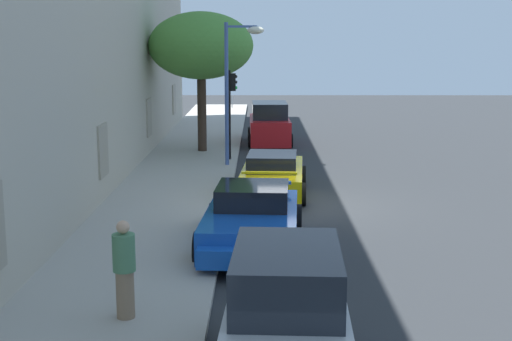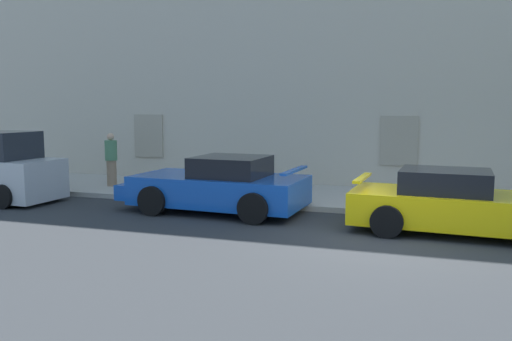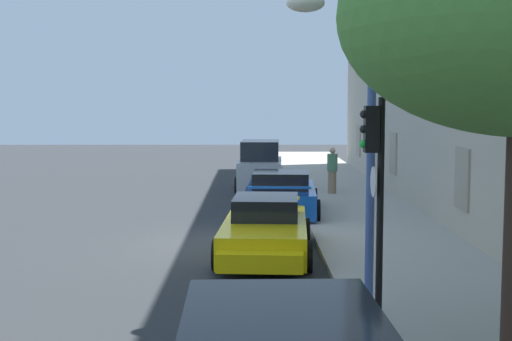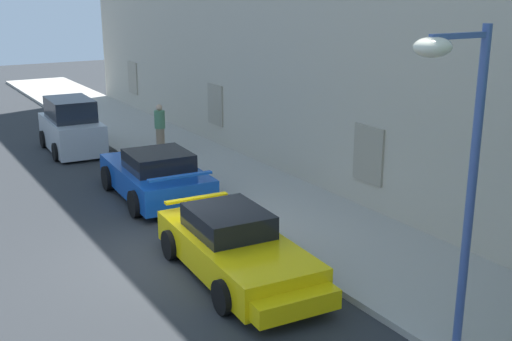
{
  "view_description": "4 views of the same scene",
  "coord_description": "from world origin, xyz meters",
  "px_view_note": "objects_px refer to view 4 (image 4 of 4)",
  "views": [
    {
      "loc": [
        -19.81,
        1.21,
        4.72
      ],
      "look_at": [
        -2.07,
        1.29,
        1.41
      ],
      "focal_mm": 50.06,
      "sensor_mm": 36.0,
      "label": 1
    },
    {
      "loc": [
        0.7,
        -10.47,
        2.62
      ],
      "look_at": [
        -3.12,
        1.26,
        1.09
      ],
      "focal_mm": 36.19,
      "sensor_mm": 36.0,
      "label": 2
    },
    {
      "loc": [
        17.27,
        0.5,
        3.48
      ],
      "look_at": [
        -1.41,
        0.61,
        1.67
      ],
      "focal_mm": 50.39,
      "sensor_mm": 36.0,
      "label": 3
    },
    {
      "loc": [
        12.05,
        -5.11,
        5.74
      ],
      "look_at": [
        0.45,
        1.93,
        1.83
      ],
      "focal_mm": 44.48,
      "sensor_mm": 36.0,
      "label": 4
    }
  ],
  "objects_px": {
    "pedestrian_admiring": "(160,127)",
    "sportscar_yellow_flank": "(238,251)",
    "sportscar_red_lead": "(154,175)",
    "street_lamp": "(456,134)",
    "hatchback_parked": "(72,128)"
  },
  "relations": [
    {
      "from": "sportscar_red_lead",
      "to": "street_lamp",
      "type": "height_order",
      "value": "street_lamp"
    },
    {
      "from": "sportscar_red_lead",
      "to": "hatchback_parked",
      "type": "xyz_separation_m",
      "value": [
        -6.38,
        -0.55,
        0.24
      ]
    },
    {
      "from": "hatchback_parked",
      "to": "pedestrian_admiring",
      "type": "bearing_deg",
      "value": 51.91
    },
    {
      "from": "sportscar_yellow_flank",
      "to": "street_lamp",
      "type": "height_order",
      "value": "street_lamp"
    },
    {
      "from": "sportscar_red_lead",
      "to": "sportscar_yellow_flank",
      "type": "relative_size",
      "value": 0.96
    },
    {
      "from": "hatchback_parked",
      "to": "sportscar_yellow_flank",
      "type": "bearing_deg",
      "value": -0.18
    },
    {
      "from": "sportscar_red_lead",
      "to": "pedestrian_admiring",
      "type": "distance_m",
      "value": 4.82
    },
    {
      "from": "pedestrian_admiring",
      "to": "sportscar_yellow_flank",
      "type": "bearing_deg",
      "value": -14.41
    },
    {
      "from": "pedestrian_admiring",
      "to": "street_lamp",
      "type": "bearing_deg",
      "value": -5.83
    },
    {
      "from": "sportscar_red_lead",
      "to": "hatchback_parked",
      "type": "bearing_deg",
      "value": -175.09
    },
    {
      "from": "hatchback_parked",
      "to": "street_lamp",
      "type": "distance_m",
      "value": 16.88
    },
    {
      "from": "sportscar_red_lead",
      "to": "hatchback_parked",
      "type": "distance_m",
      "value": 6.41
    },
    {
      "from": "hatchback_parked",
      "to": "pedestrian_admiring",
      "type": "xyz_separation_m",
      "value": [
        2.03,
        2.59,
        0.11
      ]
    },
    {
      "from": "sportscar_red_lead",
      "to": "pedestrian_admiring",
      "type": "bearing_deg",
      "value": 154.82
    },
    {
      "from": "hatchback_parked",
      "to": "street_lamp",
      "type": "relative_size",
      "value": 0.74
    }
  ]
}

